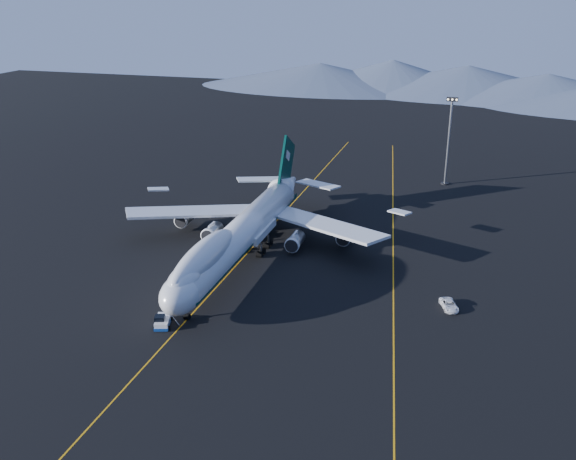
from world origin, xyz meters
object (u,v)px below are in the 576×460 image
(floodlight_mast, at_px, (449,141))
(pushback_tug, at_px, (163,322))
(boeing_747, at_px, (241,233))
(service_van, at_px, (449,305))

(floodlight_mast, bearing_deg, pushback_tug, -112.45)
(boeing_747, xyz_separation_m, pushback_tug, (-3.00, -29.53, -5.18))
(boeing_747, bearing_deg, pushback_tug, -95.80)
(pushback_tug, bearing_deg, service_van, 5.48)
(pushback_tug, distance_m, service_van, 49.60)
(boeing_747, bearing_deg, floodlight_mast, 61.15)
(service_van, distance_m, floodlight_mast, 77.66)
(boeing_747, height_order, pushback_tug, boeing_747)
(pushback_tug, height_order, service_van, pushback_tug)
(service_van, height_order, floodlight_mast, floodlight_mast)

